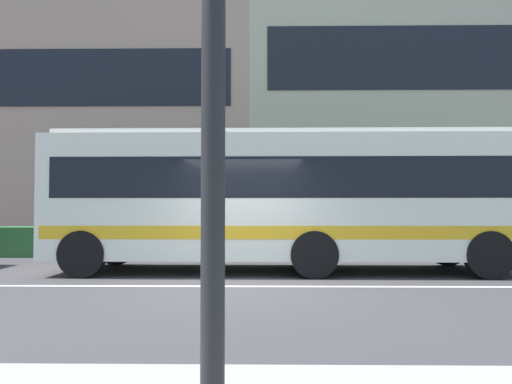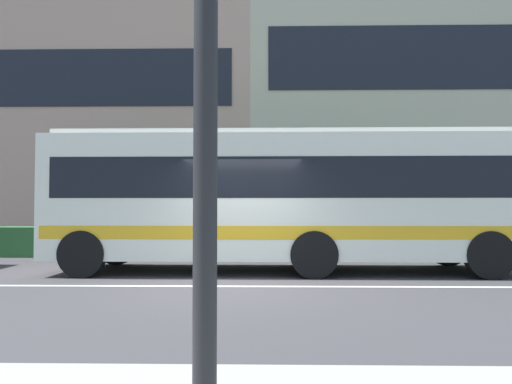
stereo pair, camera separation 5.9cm
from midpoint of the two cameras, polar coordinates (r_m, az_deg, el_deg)
name	(u,v)px [view 2 (the right image)]	position (r m, az deg, el deg)	size (l,w,h in m)	color
ground_plane	(239,286)	(9.34, -1.78, -10.95)	(160.00, 160.00, 0.00)	#413E40
lane_centre_line	(239,286)	(9.33, -1.78, -10.93)	(60.00, 0.16, 0.01)	silver
hedge_row_far	(329,242)	(15.24, 8.58, -5.75)	(20.65, 1.10, 0.90)	#306C35
apartment_block_left	(77,125)	(27.20, -20.13, 7.29)	(18.40, 11.50, 11.59)	tan
apartment_block_right	(430,112)	(26.85, 19.70, 8.79)	(18.07, 11.50, 12.86)	#B7B194
transit_bus	(282,196)	(11.51, 3.17, -0.46)	(10.57, 2.74, 3.20)	silver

